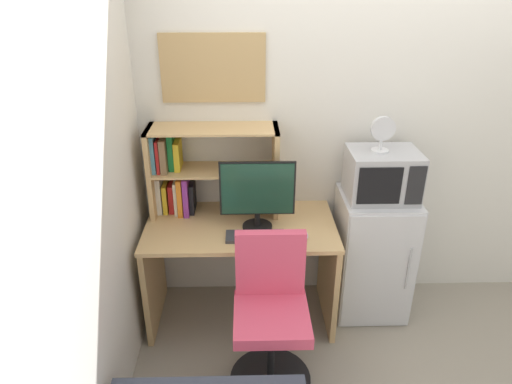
{
  "coord_description": "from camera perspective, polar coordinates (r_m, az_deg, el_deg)",
  "views": [
    {
      "loc": [
        -0.89,
        -2.94,
        2.24
      ],
      "look_at": [
        -0.83,
        -0.37,
        1.0
      ],
      "focal_mm": 32.28,
      "sensor_mm": 36.0,
      "label": 1
    }
  ],
  "objects": [
    {
      "name": "mini_fridge",
      "position": [
        3.35,
        14.17,
        -7.5
      ],
      "size": [
        0.49,
        0.49,
        0.9
      ],
      "color": "silver",
      "rests_on": "ground_plane"
    },
    {
      "name": "wall_back",
      "position": [
        3.36,
        21.49,
        7.73
      ],
      "size": [
        6.4,
        0.04,
        2.6
      ],
      "primitive_type": "cube",
      "color": "silver",
      "rests_on": "ground_plane"
    },
    {
      "name": "wall_left",
      "position": [
        1.79,
        -25.4,
        -8.76
      ],
      "size": [
        0.04,
        4.4,
        2.6
      ],
      "primitive_type": "cube",
      "color": "silver",
      "rests_on": "ground_plane"
    },
    {
      "name": "computer_mouse",
      "position": [
        2.87,
        5.98,
        -5.37
      ],
      "size": [
        0.05,
        0.1,
        0.03
      ],
      "primitive_type": "ellipsoid",
      "color": "silver",
      "rests_on": "desk"
    },
    {
      "name": "desk_chair",
      "position": [
        2.75,
        1.84,
        -15.69
      ],
      "size": [
        0.48,
        0.48,
        0.94
      ],
      "color": "black",
      "rests_on": "ground_plane"
    },
    {
      "name": "desk",
      "position": [
        3.12,
        -1.87,
        -7.69
      ],
      "size": [
        1.24,
        0.66,
        0.75
      ],
      "color": "tan",
      "rests_on": "ground_plane"
    },
    {
      "name": "wall_corkboard",
      "position": [
        2.99,
        -5.35,
        15.01
      ],
      "size": [
        0.66,
        0.02,
        0.42
      ],
      "primitive_type": "cube",
      "color": "tan"
    },
    {
      "name": "monitor",
      "position": [
        2.85,
        0.18,
        -0.07
      ],
      "size": [
        0.47,
        0.19,
        0.45
      ],
      "color": "black",
      "rests_on": "desk"
    },
    {
      "name": "microwave",
      "position": [
        3.07,
        15.36,
        2.09
      ],
      "size": [
        0.44,
        0.35,
        0.32
      ],
      "color": "#ADADB2",
      "rests_on": "mini_fridge"
    },
    {
      "name": "hutch_bookshelf",
      "position": [
        3.07,
        -7.76,
        2.73
      ],
      "size": [
        0.84,
        0.28,
        0.6
      ],
      "color": "tan",
      "rests_on": "desk"
    },
    {
      "name": "desk_fan",
      "position": [
        2.96,
        15.39,
        7.09
      ],
      "size": [
        0.15,
        0.11,
        0.23
      ],
      "color": "silver",
      "rests_on": "microwave"
    },
    {
      "name": "keyboard",
      "position": [
        2.85,
        -0.1,
        -5.52
      ],
      "size": [
        0.36,
        0.14,
        0.02
      ],
      "primitive_type": "cube",
      "color": "#333338",
      "rests_on": "desk"
    }
  ]
}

